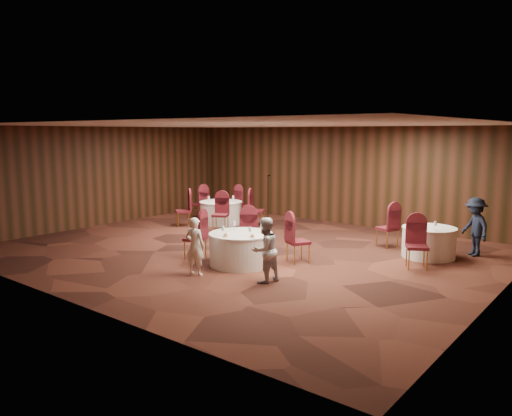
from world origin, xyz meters
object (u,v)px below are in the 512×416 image
Objects in this scene: table_left at (221,212)px; woman_a at (195,246)px; woman_b at (265,250)px; man_c at (475,227)px; table_right at (429,242)px; table_main at (241,249)px; mic_stand at (268,206)px.

table_left is 6.07m from woman_a.
woman_b is 0.92× the size of man_c.
woman_b is at bearing -76.43° from man_c.
woman_b is at bearing -114.83° from table_right.
woman_a is at bearing -100.85° from table_main.
table_right is 0.88× the size of man_c.
table_left is 1.81m from mic_stand.
table_right is at bearing 165.17° from woman_b.
table_main is 5.31m from table_left.
table_main is 1.04× the size of table_left.
table_right is at bearing 47.07° from table_main.
man_c is at bearing -8.37° from mic_stand.
table_main is 1.28m from woman_a.
table_left and table_right have the same top height.
mic_stand is (-6.32, 1.89, 0.07)m from table_right.
table_main is at bearing -114.24° from woman_a.
man_c is (0.82, 0.84, 0.35)m from table_right.
woman_a is at bearing -85.20° from man_c.
table_right is 1.02× the size of woman_a.
mic_stand is at bearing -133.52° from woman_b.
table_right is (3.13, 3.37, 0.00)m from table_main.
woman_b reaches higher than woman_a.
mic_stand is at bearing -145.99° from man_c.
mic_stand is 1.07× the size of man_c.
mic_stand is 1.16× the size of woman_b.
table_main is at bearing -58.84° from mic_stand.
man_c reaches higher than woman_a.
table_main is at bearing -132.93° from table_right.
table_main is 0.95× the size of mic_stand.
woman_a is at bearing -65.61° from mic_stand.
table_main is 5.79m from man_c.
man_c is (2.71, 4.93, 0.06)m from woman_b.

